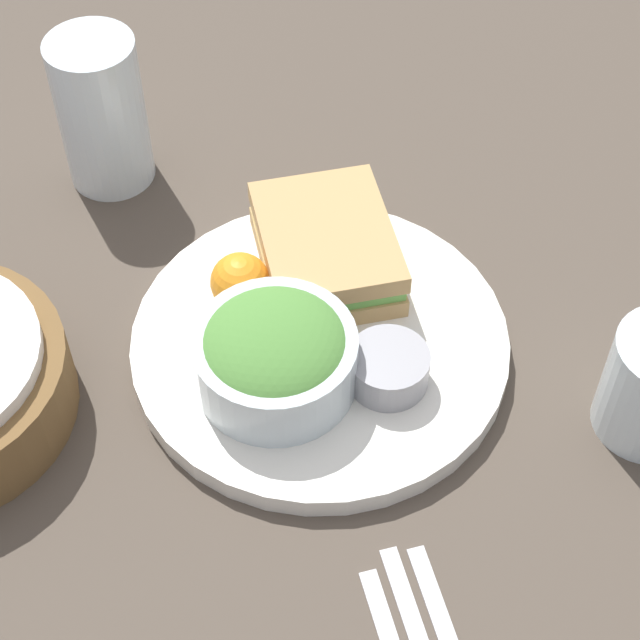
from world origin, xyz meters
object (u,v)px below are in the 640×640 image
Objects in this scene: drink_glass at (102,112)px; salad_bowl at (275,355)px; plate at (320,344)px; sandwich at (330,248)px; dressing_cup at (388,368)px.

salad_bowl is at bearing -143.92° from drink_glass.
drink_glass reaches higher than salad_bowl.
drink_glass is (0.19, 0.20, 0.06)m from plate.
drink_glass reaches higher than sandwich.
plate is at bearing 177.95° from sandwich.
drink_glass is at bearing 47.96° from dressing_cup.
salad_bowl is at bearing 164.51° from sandwich.
salad_bowl is 1.99× the size of dressing_cup.
salad_bowl reaches higher than dressing_cup.
sandwich reaches higher than dressing_cup.
salad_bowl is (-0.04, 0.03, 0.04)m from plate.
plate is 0.07m from salad_bowl.
sandwich is 0.23m from drink_glass.
plate is 2.08× the size of drink_glass.
dressing_cup is (-0.04, -0.05, 0.02)m from plate.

